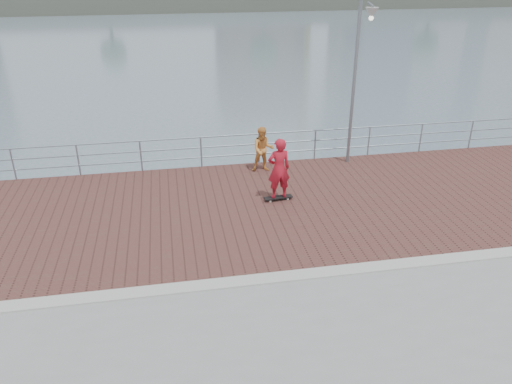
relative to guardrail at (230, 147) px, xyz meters
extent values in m
plane|color=slate|center=(0.00, -7.00, -2.69)|extent=(400.00, 400.00, 0.00)
cube|color=brown|center=(0.00, -3.40, -0.68)|extent=(40.00, 6.80, 0.02)
cube|color=#B7B5AD|center=(0.00, -7.00, -0.66)|extent=(40.00, 0.40, 0.06)
cylinder|color=#8C9EA8|center=(-7.18, 0.00, -0.14)|extent=(0.06, 0.06, 1.10)
cylinder|color=#8C9EA8|center=(-5.13, 0.00, -0.14)|extent=(0.06, 0.06, 1.10)
cylinder|color=#8C9EA8|center=(-3.08, 0.00, -0.14)|extent=(0.06, 0.06, 1.10)
cylinder|color=#8C9EA8|center=(-1.03, 0.00, -0.14)|extent=(0.06, 0.06, 1.10)
cylinder|color=#8C9EA8|center=(1.03, 0.00, -0.14)|extent=(0.06, 0.06, 1.10)
cylinder|color=#8C9EA8|center=(3.08, 0.00, -0.14)|extent=(0.06, 0.06, 1.10)
cylinder|color=#8C9EA8|center=(5.13, 0.00, -0.14)|extent=(0.06, 0.06, 1.10)
cylinder|color=#8C9EA8|center=(7.18, 0.00, -0.14)|extent=(0.06, 0.06, 1.10)
cylinder|color=#8C9EA8|center=(9.24, 0.00, -0.14)|extent=(0.06, 0.06, 1.10)
cylinder|color=#8C9EA8|center=(0.00, 0.00, 0.41)|extent=(39.00, 0.05, 0.05)
cylinder|color=#8C9EA8|center=(0.00, 0.00, 0.03)|extent=(39.00, 0.05, 0.05)
cylinder|color=#8C9EA8|center=(0.00, 0.00, -0.33)|extent=(39.00, 0.05, 0.05)
cylinder|color=slate|center=(4.17, -0.50, 2.11)|extent=(0.11, 0.11, 5.61)
cone|color=#B2B2AD|center=(4.17, -1.43, 4.73)|extent=(0.41, 0.41, 0.33)
cube|color=black|center=(1.05, -3.05, -0.59)|extent=(0.89, 0.30, 0.03)
cylinder|color=beige|center=(0.78, -3.15, -0.64)|extent=(0.07, 0.05, 0.07)
cylinder|color=beige|center=(1.33, -3.10, -0.64)|extent=(0.07, 0.05, 0.07)
cylinder|color=beige|center=(0.76, -3.00, -0.64)|extent=(0.07, 0.05, 0.07)
cylinder|color=beige|center=(1.32, -2.95, -0.64)|extent=(0.07, 0.05, 0.07)
imported|color=red|center=(1.05, -3.05, 0.36)|extent=(0.73, 0.51, 1.89)
imported|color=#E69743|center=(1.02, -0.75, 0.11)|extent=(0.81, 0.65, 1.56)
camera|label=1|loc=(-2.06, -16.29, 6.14)|focal=35.00mm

